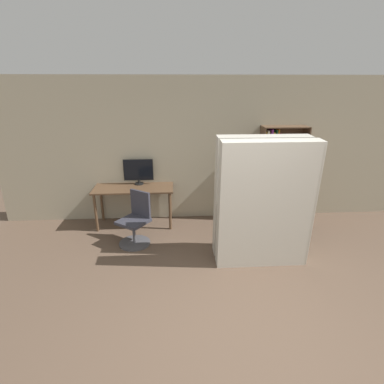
{
  "coord_description": "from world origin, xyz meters",
  "views": [
    {
      "loc": [
        -0.71,
        -2.36,
        2.55
      ],
      "look_at": [
        -0.45,
        1.76,
        1.05
      ],
      "focal_mm": 28.0,
      "sensor_mm": 36.0,
      "label": 1
    }
  ],
  "objects_px": {
    "office_chair": "(136,224)",
    "mattress_far": "(259,198)",
    "mattress_near": "(266,206)",
    "bookshelf": "(274,176)",
    "monitor": "(138,171)"
  },
  "relations": [
    {
      "from": "office_chair",
      "to": "mattress_far",
      "type": "xyz_separation_m",
      "value": [
        1.93,
        -0.42,
        0.58
      ]
    },
    {
      "from": "mattress_far",
      "to": "office_chair",
      "type": "bearing_deg",
      "value": 167.62
    },
    {
      "from": "office_chair",
      "to": "mattress_near",
      "type": "bearing_deg",
      "value": -21.62
    },
    {
      "from": "office_chair",
      "to": "mattress_far",
      "type": "relative_size",
      "value": 0.48
    },
    {
      "from": "office_chair",
      "to": "bookshelf",
      "type": "xyz_separation_m",
      "value": [
        2.59,
        0.88,
        0.53
      ]
    },
    {
      "from": "monitor",
      "to": "office_chair",
      "type": "height_order",
      "value": "monitor"
    },
    {
      "from": "mattress_far",
      "to": "bookshelf",
      "type": "bearing_deg",
      "value": 63.19
    },
    {
      "from": "office_chair",
      "to": "bookshelf",
      "type": "height_order",
      "value": "bookshelf"
    },
    {
      "from": "mattress_near",
      "to": "mattress_far",
      "type": "distance_m",
      "value": 0.34
    },
    {
      "from": "mattress_near",
      "to": "bookshelf",
      "type": "bearing_deg",
      "value": 68.18
    },
    {
      "from": "monitor",
      "to": "bookshelf",
      "type": "bearing_deg",
      "value": -0.71
    },
    {
      "from": "bookshelf",
      "to": "mattress_near",
      "type": "bearing_deg",
      "value": -111.82
    },
    {
      "from": "mattress_near",
      "to": "monitor",
      "type": "bearing_deg",
      "value": 139.27
    },
    {
      "from": "bookshelf",
      "to": "mattress_near",
      "type": "height_order",
      "value": "mattress_near"
    },
    {
      "from": "monitor",
      "to": "office_chair",
      "type": "bearing_deg",
      "value": -89.25
    }
  ]
}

